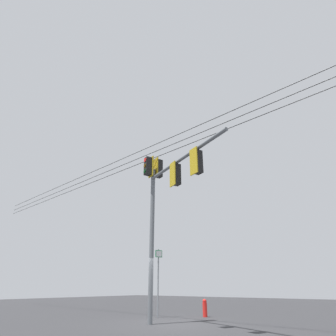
% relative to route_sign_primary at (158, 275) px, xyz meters
% --- Properties ---
extents(ground_plane, '(60.00, 60.00, 0.00)m').
position_rel_route_sign_primary_xyz_m(ground_plane, '(1.60, 1.95, -1.92)').
color(ground_plane, '#2D2D30').
extents(signal_mast_assembly, '(2.50, 5.21, 7.27)m').
position_rel_route_sign_primary_xyz_m(signal_mast_assembly, '(2.60, 2.41, 3.30)').
color(signal_mast_assembly, slate).
rests_on(signal_mast_assembly, ground).
extents(route_sign_primary, '(0.37, 0.17, 3.18)m').
position_rel_route_sign_primary_xyz_m(route_sign_primary, '(0.00, 0.00, 0.00)').
color(route_sign_primary, slate).
rests_on(route_sign_primary, ground).
extents(fire_hydrant, '(0.29, 0.27, 0.81)m').
position_rel_route_sign_primary_xyz_m(fire_hydrant, '(-1.69, 1.64, -1.52)').
color(fire_hydrant, red).
rests_on(fire_hydrant, ground).
extents(overhead_wire_span, '(3.22, 33.84, 1.32)m').
position_rel_route_sign_primary_xyz_m(overhead_wire_span, '(2.04, -0.14, 5.72)').
color(overhead_wire_span, black).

